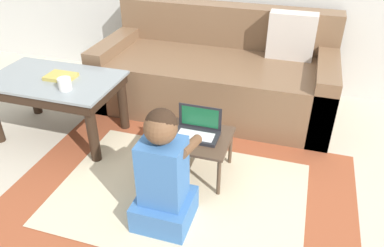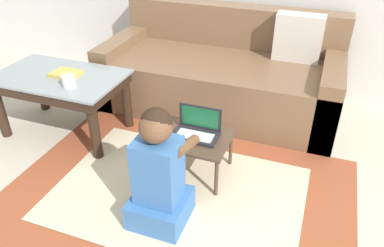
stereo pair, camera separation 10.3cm
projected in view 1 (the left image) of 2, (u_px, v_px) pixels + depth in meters
name	position (u px, v px, depth m)	size (l,w,h in m)	color
ground_plane	(182.00, 183.00, 2.36)	(16.00, 16.00, 0.00)	beige
area_rug	(180.00, 193.00, 2.28)	(2.06, 1.41, 0.01)	#9E4C2D
couch	(217.00, 73.00, 3.12)	(1.88, 0.90, 0.79)	brown
coffee_table	(55.00, 88.00, 2.64)	(0.91, 0.55, 0.46)	gray
laptop_desk	(191.00, 140.00, 2.33)	(0.49, 0.37, 0.28)	#4C3828
laptop	(197.00, 131.00, 2.30)	(0.27, 0.17, 0.18)	#232328
computer_mouse	(166.00, 133.00, 2.31)	(0.06, 0.12, 0.04)	black
person_seated	(164.00, 176.00, 1.94)	(0.30, 0.42, 0.71)	#3D70B2
cup_on_table	(65.00, 84.00, 2.43)	(0.09, 0.09, 0.08)	white
book_on_table	(61.00, 77.00, 2.60)	(0.20, 0.15, 0.02)	tan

